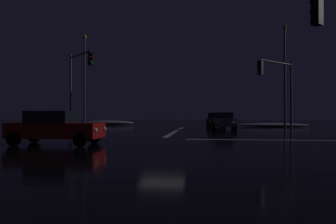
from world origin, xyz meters
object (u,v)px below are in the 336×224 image
at_px(sedan_silver, 217,119).
at_px(streetlamp_right_near, 285,69).
at_px(sedan_green, 216,120).
at_px(sedan_red_crossing, 55,127).
at_px(sedan_gray, 224,121).
at_px(sedan_blue, 213,117).
at_px(traffic_signal_ne, 278,81).
at_px(sedan_black, 216,118).
at_px(sedan_white, 213,118).
at_px(traffic_signal_nw, 78,76).
at_px(streetlamp_left_near, 85,74).

distance_m(sedan_silver, streetlamp_right_near, 13.18).
distance_m(sedan_green, sedan_red_crossing, 23.89).
relative_size(sedan_gray, streetlamp_right_near, 0.43).
relative_size(sedan_blue, traffic_signal_ne, 0.75).
bearing_deg(sedan_red_crossing, sedan_silver, 73.81).
bearing_deg(sedan_black, sedan_green, -91.75).
bearing_deg(sedan_black, sedan_white, -95.03).
xyz_separation_m(traffic_signal_ne, streetlamp_right_near, (2.00, 6.50, 1.77)).
height_order(sedan_green, sedan_black, same).
bearing_deg(traffic_signal_nw, sedan_black, 67.58).
xyz_separation_m(sedan_silver, traffic_signal_nw, (-12.12, -16.88, 3.81)).
height_order(sedan_gray, sedan_white, same).
bearing_deg(streetlamp_right_near, streetlamp_left_near, 180.00).
distance_m(sedan_gray, traffic_signal_nw, 13.47).
height_order(sedan_white, sedan_blue, same).
relative_size(sedan_silver, streetlamp_right_near, 0.43).
height_order(sedan_black, sedan_blue, same).
xyz_separation_m(sedan_gray, sedan_blue, (-0.32, 31.76, 0.00)).
xyz_separation_m(sedan_red_crossing, streetlamp_right_near, (14.66, 18.50, 4.96)).
relative_size(sedan_gray, streetlamp_left_near, 0.45).
bearing_deg(sedan_silver, sedan_green, -92.93).
bearing_deg(sedan_red_crossing, streetlamp_right_near, 51.61).
bearing_deg(sedan_blue, sedan_black, -86.30).
relative_size(sedan_blue, traffic_signal_nw, 0.65).
bearing_deg(sedan_white, sedan_gray, -88.37).
height_order(sedan_gray, streetlamp_right_near, streetlamp_right_near).
bearing_deg(sedan_blue, sedan_silver, -89.72).
bearing_deg(sedan_blue, sedan_red_crossing, -99.91).
xyz_separation_m(sedan_black, streetlamp_right_near, (5.97, -23.65, 4.96)).
bearing_deg(sedan_white, traffic_signal_ne, -78.94).
xyz_separation_m(sedan_green, sedan_white, (0.00, 12.90, 0.00)).
height_order(sedan_white, streetlamp_right_near, streetlamp_right_near).
relative_size(sedan_white, traffic_signal_ne, 0.75).
bearing_deg(sedan_gray, sedan_green, 94.86).
xyz_separation_m(sedan_black, sedan_red_crossing, (-8.69, -42.15, 0.00)).
xyz_separation_m(sedan_gray, sedan_white, (-0.55, 19.47, 0.00)).
bearing_deg(sedan_blue, sedan_green, -90.55).
height_order(sedan_black, streetlamp_left_near, streetlamp_left_near).
height_order(traffic_signal_nw, streetlamp_left_near, streetlamp_left_near).
distance_m(sedan_red_crossing, streetlamp_right_near, 24.12).
xyz_separation_m(sedan_gray, sedan_green, (-0.56, 6.57, 0.00)).
xyz_separation_m(sedan_green, sedan_silver, (0.33, 6.52, 0.00)).
distance_m(traffic_signal_nw, streetlamp_right_near, 19.47).
relative_size(sedan_green, sedan_white, 1.00).
bearing_deg(traffic_signal_nw, sedan_silver, 54.31).
bearing_deg(sedan_green, sedan_red_crossing, -109.79).
bearing_deg(streetlamp_left_near, sedan_gray, -10.34).
height_order(sedan_silver, traffic_signal_nw, traffic_signal_nw).
bearing_deg(streetlamp_right_near, traffic_signal_ne, -107.09).
distance_m(sedan_gray, sedan_blue, 31.77).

